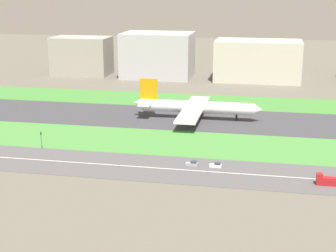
% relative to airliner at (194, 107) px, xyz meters
% --- Properties ---
extents(ground_plane, '(800.00, 800.00, 0.00)m').
position_rel_airliner_xyz_m(ground_plane, '(-11.29, -0.00, -6.23)').
color(ground_plane, '#5B564C').
extents(runway, '(280.00, 46.00, 0.10)m').
position_rel_airliner_xyz_m(runway, '(-11.29, -0.00, -6.18)').
color(runway, '#38383D').
rests_on(runway, ground_plane).
extents(grass_median_north, '(280.00, 36.00, 0.10)m').
position_rel_airliner_xyz_m(grass_median_north, '(-11.29, 41.00, -6.18)').
color(grass_median_north, '#3D7A33').
rests_on(grass_median_north, ground_plane).
extents(grass_median_south, '(280.00, 36.00, 0.10)m').
position_rel_airliner_xyz_m(grass_median_south, '(-11.29, -41.00, -6.18)').
color(grass_median_south, '#427F38').
rests_on(grass_median_south, ground_plane).
extents(highway, '(280.00, 28.00, 0.10)m').
position_rel_airliner_xyz_m(highway, '(-11.29, -73.00, -6.18)').
color(highway, '#4C4C4F').
rests_on(highway, ground_plane).
extents(highway_centerline, '(266.00, 0.50, 0.01)m').
position_rel_airliner_xyz_m(highway_centerline, '(-11.29, -73.00, -6.13)').
color(highway_centerline, silver).
rests_on(highway_centerline, highway).
extents(airliner, '(65.00, 56.00, 19.70)m').
position_rel_airliner_xyz_m(airliner, '(0.00, 0.00, 0.00)').
color(airliner, white).
rests_on(airliner, runway).
extents(car_5, '(4.40, 1.80, 2.00)m').
position_rel_airliner_xyz_m(car_5, '(18.20, -68.00, -5.31)').
color(car_5, silver).
rests_on(car_5, highway).
extents(truck_0, '(8.40, 2.50, 4.00)m').
position_rel_airliner_xyz_m(truck_0, '(57.07, -78.00, -4.56)').
color(truck_0, '#B2191E').
rests_on(truck_0, highway).
extents(car_1, '(4.40, 1.80, 2.00)m').
position_rel_airliner_xyz_m(car_1, '(9.28, -68.00, -5.31)').
color(car_1, '#99999E').
rests_on(car_1, highway).
extents(traffic_light, '(0.36, 0.50, 7.20)m').
position_rel_airliner_xyz_m(traffic_light, '(-54.43, -60.01, -1.94)').
color(traffic_light, '#4C4C51').
rests_on(traffic_light, highway).
extents(terminal_building, '(41.95, 25.43, 27.89)m').
position_rel_airliner_xyz_m(terminal_building, '(-101.29, 114.00, 7.71)').
color(terminal_building, '#9E998E').
rests_on(terminal_building, ground_plane).
extents(hangar_building, '(49.77, 34.65, 32.02)m').
position_rel_airliner_xyz_m(hangar_building, '(-43.25, 114.00, 9.78)').
color(hangar_building, '#B2B2B7').
rests_on(hangar_building, ground_plane).
extents(office_tower, '(59.02, 32.05, 28.05)m').
position_rel_airliner_xyz_m(office_tower, '(28.20, 114.00, 7.79)').
color(office_tower, beige).
rests_on(office_tower, ground_plane).
extents(fuel_tank_west, '(16.29, 16.29, 13.21)m').
position_rel_airliner_xyz_m(fuel_tank_west, '(17.08, 159.00, 0.37)').
color(fuel_tank_west, silver).
rests_on(fuel_tank_west, ground_plane).
extents(fuel_tank_centre, '(21.28, 21.28, 17.17)m').
position_rel_airliner_xyz_m(fuel_tank_centre, '(44.52, 159.00, 2.35)').
color(fuel_tank_centre, silver).
rests_on(fuel_tank_centre, ground_plane).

